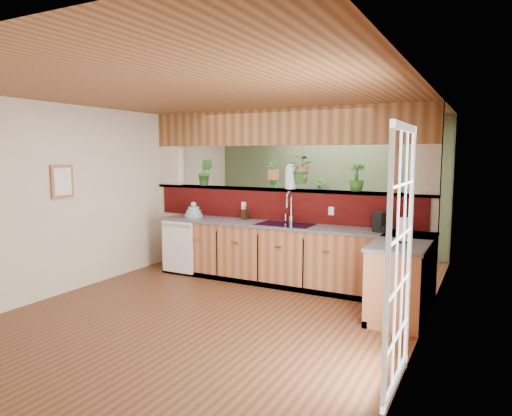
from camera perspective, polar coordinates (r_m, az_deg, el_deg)
The scene contains 28 objects.
ground at distance 6.14m, azimuth -2.31°, elevation -11.46°, with size 4.60×7.00×0.01m, color #56301A.
ceiling at distance 5.87m, azimuth -2.43°, elevation 13.41°, with size 4.60×7.00×0.01m, color brown.
wall_back at distance 9.06m, azimuth 8.74°, elevation 2.76°, with size 4.60×0.02×2.60m, color beige.
wall_left at distance 7.29m, azimuth -18.26°, elevation 1.54°, with size 0.02×7.00×2.60m, color beige.
wall_right at distance 5.13m, azimuth 20.50°, elevation -0.61°, with size 0.02×7.00×2.60m, color beige.
pass_through_partition at distance 7.06m, azimuth 3.30°, elevation 0.82°, with size 4.60×0.21×2.60m.
pass_through_ledge at distance 7.06m, azimuth 3.10°, elevation 2.29°, with size 4.60×0.21×0.04m, color brown.
header_beam at distance 7.05m, azimuth 3.15°, elevation 10.05°, with size 4.60×0.15×0.55m, color brown.
sage_backwall at distance 9.04m, azimuth 8.70°, elevation 2.76°, with size 4.55×0.02×2.55m, color #526746.
countertop at distance 6.45m, azimuth 8.08°, elevation -6.50°, with size 4.14×1.52×0.90m.
dishwasher at distance 7.36m, azimuth -9.81°, elevation -4.81°, with size 0.58×0.03×0.82m.
navy_sink at distance 6.68m, azimuth 3.69°, elevation -2.71°, with size 0.82×0.50×0.18m.
french_door at distance 3.91m, azimuth 17.52°, elevation -6.42°, with size 0.06×1.02×2.16m, color white.
framed_print at distance 6.72m, azimuth -23.07°, elevation 3.07°, with size 0.04×0.35×0.45m.
faucet at distance 6.78m, azimuth 4.24°, elevation 0.28°, with size 0.21×0.21×0.48m.
dish_stack at distance 7.46m, azimuth -7.81°, elevation -0.56°, with size 0.29×0.29×0.25m.
soap_dispenser at distance 7.15m, azimuth -1.38°, elevation -0.63°, with size 0.09×0.09×0.20m, color #352213.
coffee_maker at distance 6.25m, azimuth 15.45°, elevation -1.73°, with size 0.14×0.24×0.27m.
paper_towel at distance 5.57m, azimuth 17.98°, elevation -2.67°, with size 0.14×0.14×0.31m.
glass_jar at distance 6.98m, azimuth 4.35°, elevation 3.96°, with size 0.17×0.17×0.38m.
ledge_plant_left at distance 7.72m, azimuth -6.34°, elevation 4.47°, with size 0.25×0.20×0.45m, color #28571E.
ledge_plant_right at distance 6.64m, azimuth 12.46°, elevation 3.78°, with size 0.23×0.23×0.40m, color #28571E.
hanging_plant_a at distance 7.09m, azimuth 2.14°, elevation 5.48°, with size 0.23×0.18×0.53m.
hanging_plant_b at distance 6.90m, azimuth 5.81°, elevation 6.29°, with size 0.43×0.39×0.53m.
shelving_console at distance 9.03m, azimuth 6.12°, elevation -2.32°, with size 1.41×0.38×0.94m, color black.
shelf_plant_a at distance 9.18m, azimuth 2.73°, elevation 2.08°, with size 0.21×0.14×0.40m, color #28571E.
shelf_plant_b at distance 8.85m, azimuth 7.88°, elevation 2.19°, with size 0.28×0.28×0.51m, color #28571E.
floor_plant at distance 7.72m, azimuth 9.62°, elevation -4.83°, with size 0.69×0.59×0.76m, color #28571E.
Camera 1 is at (2.91, -5.06, 1.92)m, focal length 32.00 mm.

